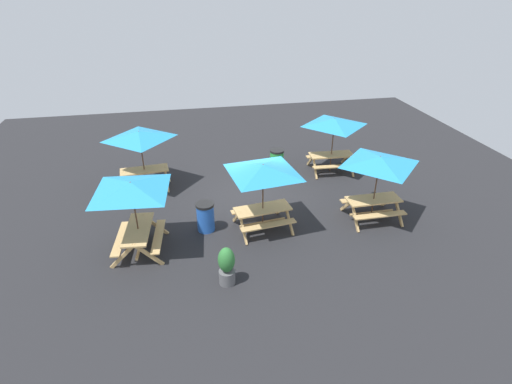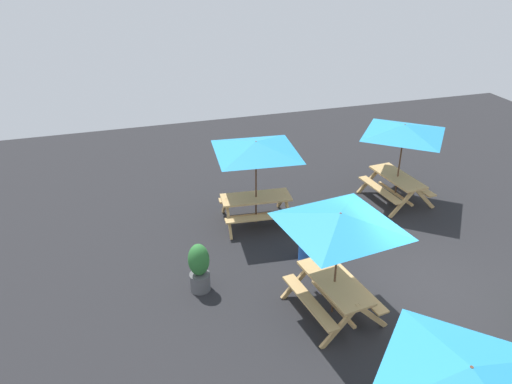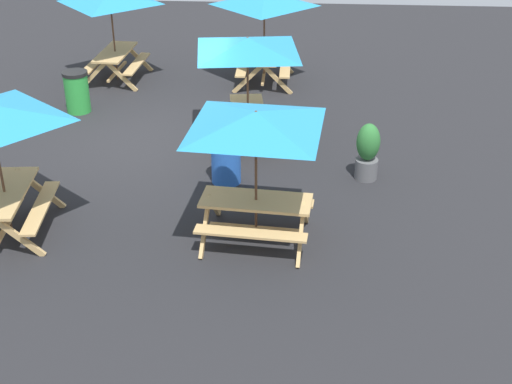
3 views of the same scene
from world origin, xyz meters
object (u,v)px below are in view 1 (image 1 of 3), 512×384
at_px(trash_bin_green, 277,161).
at_px(potted_plant_0, 227,266).
at_px(picnic_table_3, 334,126).
at_px(trash_bin_blue, 206,217).
at_px(picnic_table_0, 140,139).
at_px(picnic_table_1, 263,174).
at_px(picnic_table_2, 132,192).
at_px(picnic_table_4, 379,165).

xyz_separation_m(trash_bin_green, potted_plant_0, (2.97, 6.54, 0.08)).
xyz_separation_m(picnic_table_3, potted_plant_0, (5.21, 6.16, -1.41)).
xyz_separation_m(trash_bin_blue, potted_plant_0, (-0.34, 2.68, 0.08)).
relative_size(picnic_table_0, picnic_table_1, 0.83).
bearing_deg(picnic_table_2, trash_bin_blue, 114.49).
height_order(picnic_table_3, picnic_table_4, same).
distance_m(trash_bin_green, potted_plant_0, 7.18).
relative_size(picnic_table_1, picnic_table_2, 0.99).
bearing_deg(picnic_table_1, picnic_table_0, -51.71).
xyz_separation_m(picnic_table_0, picnic_table_1, (-3.87, 3.74, 0.00)).
relative_size(picnic_table_3, trash_bin_green, 2.38).
height_order(picnic_table_1, trash_bin_green, picnic_table_1).
bearing_deg(trash_bin_blue, picnic_table_2, 19.37).
xyz_separation_m(picnic_table_2, potted_plant_0, (-2.36, 1.97, -1.41)).
relative_size(picnic_table_1, trash_bin_blue, 2.86).
bearing_deg(picnic_table_3, trash_bin_green, -6.40).
bearing_deg(picnic_table_3, picnic_table_4, 93.58).
relative_size(picnic_table_3, trash_bin_blue, 2.38).
bearing_deg(trash_bin_green, trash_bin_blue, 49.40).
distance_m(picnic_table_2, picnic_table_3, 8.66).
bearing_deg(picnic_table_3, potted_plant_0, 52.81).
distance_m(picnic_table_1, picnic_table_2, 3.87).
xyz_separation_m(picnic_table_1, potted_plant_0, (1.49, 2.41, -1.41)).
bearing_deg(picnic_table_0, potted_plant_0, 105.57).
height_order(picnic_table_2, potted_plant_0, picnic_table_2).
height_order(trash_bin_blue, potted_plant_0, potted_plant_0).
distance_m(picnic_table_0, picnic_table_2, 4.18).
xyz_separation_m(picnic_table_1, picnic_table_4, (-3.76, 0.12, 0.00)).
bearing_deg(picnic_table_2, potted_plant_0, 55.29).
height_order(picnic_table_1, picnic_table_3, same).
xyz_separation_m(picnic_table_0, trash_bin_blue, (-2.04, 3.46, -1.49)).
height_order(picnic_table_1, potted_plant_0, picnic_table_1).
distance_m(picnic_table_0, picnic_table_4, 8.55).
bearing_deg(trash_bin_blue, picnic_table_4, 176.03).
height_order(picnic_table_0, picnic_table_2, same).
xyz_separation_m(picnic_table_2, trash_bin_green, (-5.33, -4.57, -1.49)).
bearing_deg(picnic_table_4, potted_plant_0, 23.22).
xyz_separation_m(picnic_table_0, picnic_table_2, (-0.02, 4.18, 0.00)).
height_order(picnic_table_0, trash_bin_blue, picnic_table_0).
xyz_separation_m(picnic_table_1, trash_bin_green, (-1.48, -4.13, -1.49)).
bearing_deg(potted_plant_0, picnic_table_2, -39.84).
bearing_deg(trash_bin_blue, picnic_table_0, -59.45).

